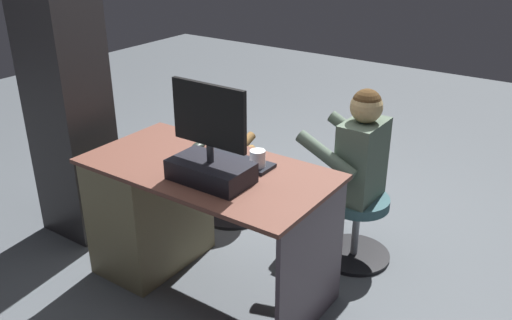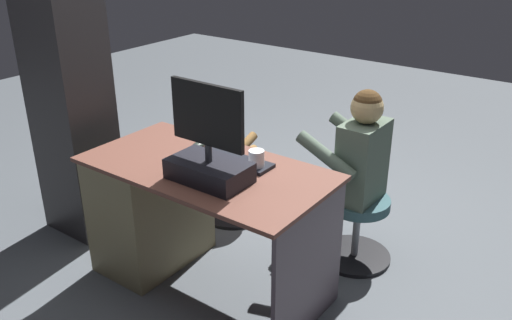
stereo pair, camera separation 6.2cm
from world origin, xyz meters
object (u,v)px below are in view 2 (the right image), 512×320
object	(u,v)px
visitor_chair	(357,223)
person	(349,162)
desk	(162,206)
monitor	(209,156)
cup	(256,160)
computer_mouse	(199,145)
office_chair_teddy	(233,183)
tv_remote	(183,159)
teddy_bear	(233,137)
keyboard	(236,160)

from	to	relation	value
visitor_chair	person	bearing A→B (deg)	0.82
desk	person	world-z (taller)	person
monitor	cup	distance (m)	0.27
computer_mouse	office_chair_teddy	world-z (taller)	computer_mouse
tv_remote	teddy_bear	bearing A→B (deg)	-52.51
keyboard	office_chair_teddy	distance (m)	0.92
keyboard	teddy_bear	world-z (taller)	teddy_bear
monitor	teddy_bear	distance (m)	1.03
tv_remote	office_chair_teddy	world-z (taller)	tv_remote
desk	visitor_chair	xyz separation A→B (m)	(-0.91, -0.73, -0.15)
cup	teddy_bear	xyz separation A→B (m)	(0.63, -0.60, -0.22)
keyboard	visitor_chair	bearing A→B (deg)	-127.99
keyboard	computer_mouse	world-z (taller)	computer_mouse
teddy_bear	office_chair_teddy	bearing A→B (deg)	90.00
keyboard	cup	xyz separation A→B (m)	(-0.15, 0.01, 0.04)
office_chair_teddy	monitor	bearing A→B (deg)	121.81
desk	tv_remote	distance (m)	0.42
desk	visitor_chair	bearing A→B (deg)	-141.37
office_chair_teddy	person	world-z (taller)	person
keyboard	tv_remote	size ratio (longest dim) A/B	2.80
computer_mouse	monitor	bearing A→B (deg)	138.86
teddy_bear	person	bearing A→B (deg)	179.96
office_chair_teddy	person	size ratio (longest dim) A/B	0.42
keyboard	computer_mouse	distance (m)	0.29
office_chair_teddy	computer_mouse	bearing A→B (deg)	109.76
computer_mouse	cup	xyz separation A→B (m)	(-0.43, 0.04, 0.04)
cup	person	distance (m)	0.67
desk	office_chair_teddy	size ratio (longest dim) A/B	2.91
teddy_bear	visitor_chair	size ratio (longest dim) A/B	0.84
keyboard	monitor	bearing A→B (deg)	96.22
cup	tv_remote	distance (m)	0.41
office_chair_teddy	teddy_bear	bearing A→B (deg)	-90.00
monitor	visitor_chair	size ratio (longest dim) A/B	1.11
tv_remote	cup	bearing A→B (deg)	-140.62
desk	tv_remote	xyz separation A→B (m)	(-0.21, 0.02, 0.36)
cup	teddy_bear	world-z (taller)	cup
person	desk	bearing A→B (deg)	41.26
keyboard	office_chair_teddy	xyz separation A→B (m)	(0.49, -0.58, -0.52)
desk	keyboard	xyz separation A→B (m)	(-0.45, -0.14, 0.36)
desk	visitor_chair	distance (m)	1.18
visitor_chair	office_chair_teddy	bearing A→B (deg)	0.82
office_chair_teddy	desk	bearing A→B (deg)	92.92
teddy_bear	tv_remote	bearing A→B (deg)	108.08
keyboard	cup	size ratio (longest dim) A/B	3.90
teddy_bear	desk	bearing A→B (deg)	92.87
visitor_chair	person	world-z (taller)	person
computer_mouse	person	size ratio (longest dim) A/B	0.09
teddy_bear	cup	bearing A→B (deg)	136.23
keyboard	cup	bearing A→B (deg)	174.92
tv_remote	monitor	bearing A→B (deg)	-179.88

